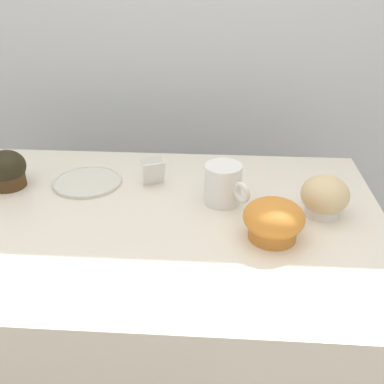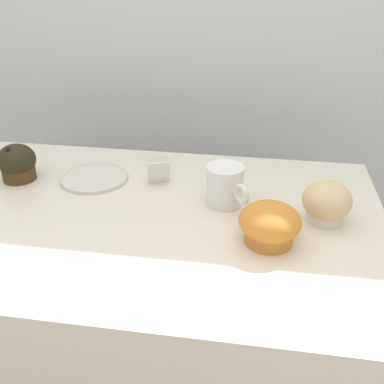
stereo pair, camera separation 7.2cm
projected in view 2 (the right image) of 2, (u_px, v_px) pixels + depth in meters
wall_back at (189, 130)px, 1.47m from camera, size 3.20×0.10×1.80m
display_counter at (152, 369)px, 1.16m from camera, size 1.00×0.64×0.94m
muffin_front_center at (270, 224)px, 0.83m from camera, size 0.12×0.12×0.08m
muffin_back_left at (327, 203)px, 0.89m from camera, size 0.10×0.10×0.08m
muffin_back_right at (17, 163)px, 1.05m from camera, size 0.09×0.09×0.09m
coffee_cup at (225, 185)px, 0.95m from camera, size 0.10×0.10×0.09m
serving_plate at (94, 177)px, 1.07m from camera, size 0.16×0.16×0.01m
price_card at (158, 171)px, 1.04m from camera, size 0.06×0.06×0.06m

